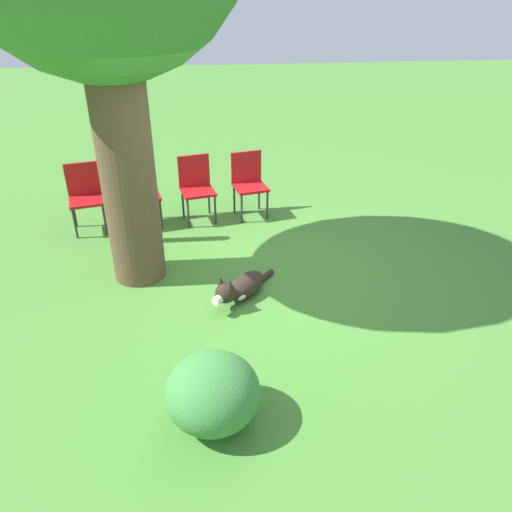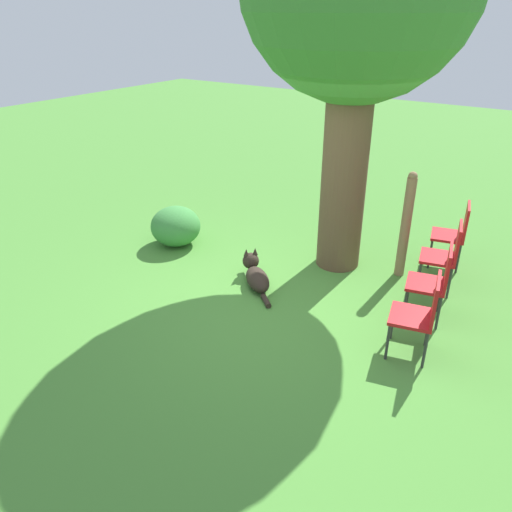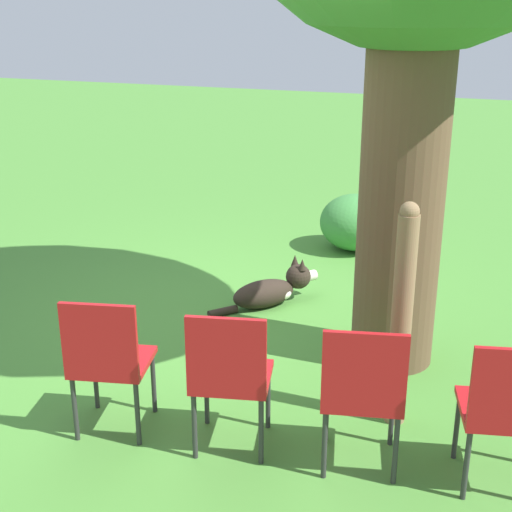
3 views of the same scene
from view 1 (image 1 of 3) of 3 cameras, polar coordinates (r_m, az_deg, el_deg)
ground_plane at (r=5.83m, az=-0.81°, el=-2.23°), size 30.00×30.00×0.00m
dog at (r=5.37m, az=-1.76°, el=-3.63°), size 0.84×0.75×0.39m
fence_post at (r=6.44m, az=-14.51°, el=7.21°), size 0.13×0.13×1.42m
red_chair_0 at (r=7.14m, az=-0.85°, el=8.69°), size 0.51×0.52×0.90m
red_chair_1 at (r=7.04m, az=-6.84°, el=8.17°), size 0.51×0.52×0.90m
red_chair_2 at (r=7.02m, az=-12.92°, el=7.55°), size 0.51×0.52×0.90m
red_chair_3 at (r=7.08m, az=-18.94°, el=6.86°), size 0.51×0.52×0.90m
low_shrub at (r=3.96m, az=-4.96°, el=-15.28°), size 0.73×0.73×0.59m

